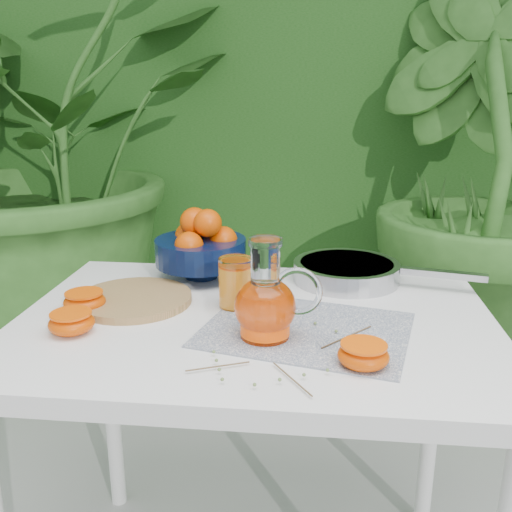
# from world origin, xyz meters

# --- Properties ---
(hedge_backdrop) EXTENTS (8.00, 1.65, 2.50)m
(hedge_backdrop) POSITION_xyz_m (0.06, 2.06, 1.19)
(hedge_backdrop) COLOR #1C4C15
(hedge_backdrop) RESTS_ON ground
(potted_plant_left) EXTENTS (2.76, 2.76, 1.96)m
(potted_plant_left) POSITION_xyz_m (-0.97, 1.26, 0.98)
(potted_plant_left) COLOR #2E5D20
(potted_plant_left) RESTS_ON ground
(potted_plant_right) EXTENTS (2.24, 2.24, 1.75)m
(potted_plant_right) POSITION_xyz_m (0.79, 1.16, 0.88)
(potted_plant_right) COLOR #2E5D20
(potted_plant_right) RESTS_ON ground
(white_table) EXTENTS (1.00, 0.70, 0.75)m
(white_table) POSITION_xyz_m (0.10, 0.04, 0.67)
(white_table) COLOR white
(white_table) RESTS_ON ground
(placemat) EXTENTS (0.46, 0.39, 0.00)m
(placemat) POSITION_xyz_m (0.21, -0.01, 0.75)
(placemat) COLOR #0B1C43
(placemat) RESTS_ON white_table
(cutting_board) EXTENTS (0.34, 0.34, 0.02)m
(cutting_board) POSITION_xyz_m (-0.18, 0.10, 0.76)
(cutting_board) COLOR #9E7747
(cutting_board) RESTS_ON white_table
(fruit_bowl) EXTENTS (0.29, 0.29, 0.18)m
(fruit_bowl) POSITION_xyz_m (-0.07, 0.30, 0.83)
(fruit_bowl) COLOR black
(fruit_bowl) RESTS_ON white_table
(juice_pitcher) EXTENTS (0.17, 0.13, 0.20)m
(juice_pitcher) POSITION_xyz_m (0.13, -0.05, 0.82)
(juice_pitcher) COLOR white
(juice_pitcher) RESTS_ON white_table
(juice_tumbler) EXTENTS (0.08, 0.08, 0.11)m
(juice_tumbler) POSITION_xyz_m (0.05, 0.10, 0.81)
(juice_tumbler) COLOR white
(juice_tumbler) RESTS_ON white_table
(saute_pan) EXTENTS (0.48, 0.31, 0.05)m
(saute_pan) POSITION_xyz_m (0.30, 0.30, 0.78)
(saute_pan) COLOR #ACACB1
(saute_pan) RESTS_ON white_table
(orange_halves) EXTENTS (0.67, 0.29, 0.04)m
(orange_halves) POSITION_xyz_m (-0.07, -0.06, 0.77)
(orange_halves) COLOR #DD4602
(orange_halves) RESTS_ON white_table
(thyme_sprigs) EXTENTS (0.34, 0.28, 0.01)m
(thyme_sprigs) POSITION_xyz_m (0.18, -0.15, 0.76)
(thyme_sprigs) COLOR brown
(thyme_sprigs) RESTS_ON white_table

